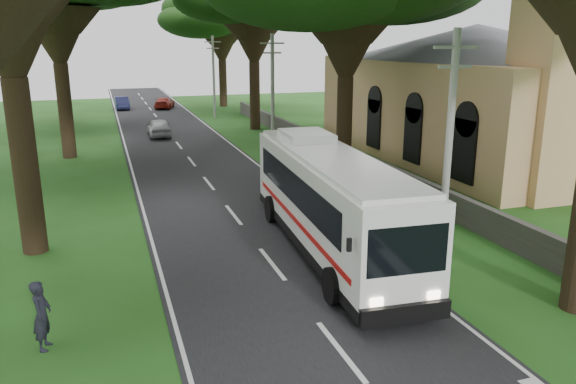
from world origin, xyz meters
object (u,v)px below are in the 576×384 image
object	(u,v)px
coach_bus	(330,199)
pedestrian	(42,315)
church	(475,83)
distant_car_a	(159,127)
pole_mid	(273,94)
pole_near	(449,148)
pole_far	(214,76)
distant_car_c	(164,103)
distant_car_b	(122,103)

from	to	relation	value
coach_bus	pedestrian	size ratio (longest dim) A/B	6.81
church	distant_car_a	distance (m)	24.38
pole_mid	distant_car_a	xyz separation A→B (m)	(-6.46, 10.47, -3.42)
pole_near	pole_far	world-z (taller)	same
coach_bus	pole_mid	bearing A→B (deg)	83.57
distant_car_c	distant_car_b	bearing A→B (deg)	6.49
church	pole_mid	size ratio (longest dim) A/B	3.00
church	pole_mid	distance (m)	13.16
coach_bus	pedestrian	distance (m)	10.43
distant_car_a	distant_car_c	world-z (taller)	distant_car_a
coach_bus	pole_far	bearing A→B (deg)	88.93
pole_far	distant_car_b	bearing A→B (deg)	128.49
pole_far	pole_mid	bearing A→B (deg)	-90.00
church	distant_car_c	xyz separation A→B (m)	(-16.24, 34.36, -4.25)
church	pole_near	size ratio (longest dim) A/B	3.00
distant_car_a	distant_car_b	size ratio (longest dim) A/B	1.03
coach_bus	distant_car_b	bearing A→B (deg)	100.08
church	coach_bus	world-z (taller)	church
pole_near	distant_car_b	distance (m)	51.51
pole_near	distant_car_a	size ratio (longest dim) A/B	1.87
pole_far	distant_car_c	xyz separation A→B (m)	(-3.88, 9.91, -3.52)
pole_far	church	bearing A→B (deg)	-63.18
pole_mid	coach_bus	distance (m)	17.74
pole_mid	church	bearing A→B (deg)	-19.81
pole_far	distant_car_c	world-z (taller)	pole_far
church	pole_mid	world-z (taller)	church
church	pole_far	world-z (taller)	church
pole_far	coach_bus	size ratio (longest dim) A/B	0.63
pole_near	distant_car_c	world-z (taller)	pole_near
pole_mid	pedestrian	size ratio (longest dim) A/B	4.32
pole_near	distant_car_c	bearing A→B (deg)	94.44
distant_car_b	coach_bus	bearing A→B (deg)	-85.26
pole_near	distant_car_a	world-z (taller)	pole_near
pole_far	distant_car_c	distance (m)	11.20
coach_bus	distant_car_a	xyz separation A→B (m)	(-3.38, 27.81, -1.22)
pole_far	pedestrian	world-z (taller)	pole_far
church	pedestrian	xyz separation A→B (m)	(-24.96, -17.01, -3.98)
pole_near	distant_car_c	distance (m)	50.18
distant_car_b	distant_car_a	bearing A→B (deg)	-85.94
coach_bus	distant_car_a	bearing A→B (deg)	100.58
church	distant_car_b	size ratio (longest dim) A/B	5.78
church	distant_car_c	world-z (taller)	church
pole_near	coach_bus	xyz separation A→B (m)	(-3.08, 2.67, -2.20)
coach_bus	distant_car_b	world-z (taller)	coach_bus
distant_car_b	distant_car_c	distance (m)	4.69
distant_car_a	distant_car_c	size ratio (longest dim) A/B	0.98
distant_car_a	pedestrian	world-z (taller)	pedestrian
pole_near	distant_car_b	world-z (taller)	pole_near
pole_near	pedestrian	distance (m)	13.09
pole_far	pole_near	bearing A→B (deg)	-90.00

